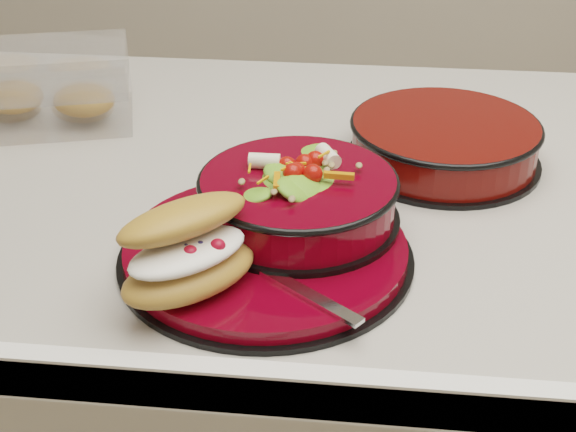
# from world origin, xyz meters

# --- Properties ---
(dinner_plate) EXTENTS (0.29, 0.29, 0.02)m
(dinner_plate) POSITION_xyz_m (-0.09, -0.20, 0.91)
(dinner_plate) COLOR black
(dinner_plate) RESTS_ON island_counter
(salad_bowl) EXTENTS (0.21, 0.21, 0.09)m
(salad_bowl) POSITION_xyz_m (-0.07, -0.15, 0.95)
(salad_bowl) COLOR black
(salad_bowl) RESTS_ON dinner_plate
(croissant) EXTENTS (0.14, 0.16, 0.08)m
(croissant) POSITION_xyz_m (-0.15, -0.28, 0.96)
(croissant) COLOR #C48A3B
(croissant) RESTS_ON dinner_plate
(fork) EXTENTS (0.15, 0.12, 0.00)m
(fork) POSITION_xyz_m (-0.07, -0.26, 0.92)
(fork) COLOR silver
(fork) RESTS_ON dinner_plate
(pastry_box) EXTENTS (0.25, 0.21, 0.09)m
(pastry_box) POSITION_xyz_m (-0.43, 0.12, 0.95)
(pastry_box) COLOR white
(pastry_box) RESTS_ON island_counter
(extra_bowl) EXTENTS (0.24, 0.24, 0.05)m
(extra_bowl) POSITION_xyz_m (0.09, 0.04, 0.93)
(extra_bowl) COLOR black
(extra_bowl) RESTS_ON island_counter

